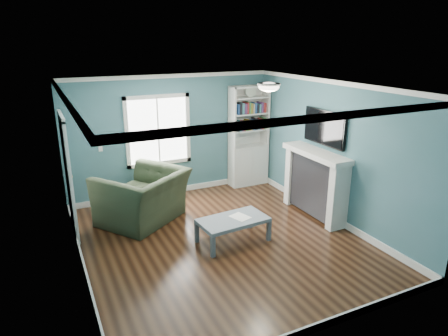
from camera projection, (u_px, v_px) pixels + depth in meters
name	position (u px, v px, depth m)	size (l,w,h in m)	color
floor	(222.00, 241.00, 6.81)	(5.00, 5.00, 0.00)	black
room_walls	(222.00, 152.00, 6.32)	(5.00, 5.00, 5.00)	#36666D
trim	(222.00, 172.00, 6.43)	(4.50, 5.00, 2.60)	white
window	(158.00, 131.00, 8.37)	(1.40, 0.06, 1.50)	white
bookshelf	(248.00, 146.00, 9.22)	(0.90, 0.35, 2.31)	silver
fireplace	(315.00, 184.00, 7.64)	(0.44, 1.58, 1.30)	black
tv	(325.00, 128.00, 7.35)	(0.06, 1.10, 0.65)	black
door	(68.00, 176.00, 6.77)	(0.12, 0.98, 2.17)	silver
ceiling_fixture	(269.00, 86.00, 6.48)	(0.38, 0.38, 0.15)	white
light_switch	(101.00, 149.00, 7.95)	(0.08, 0.01, 0.12)	white
recliner	(142.00, 189.00, 7.38)	(1.47, 0.96, 1.29)	#232B1B
coffee_table	(233.00, 222.00, 6.69)	(1.19, 0.72, 0.42)	#4E555E
paper_sheet	(240.00, 217.00, 6.74)	(0.25, 0.32, 0.00)	white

